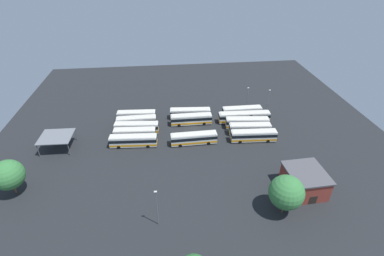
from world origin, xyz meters
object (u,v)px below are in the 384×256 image
object	(u,v)px
maintenance_shelter	(56,137)
lamp_post_near_entrance	(268,101)
bus_row0_slot0	(242,111)
bus_row0_slot2	(247,123)
bus_row2_slot0	(137,116)
bus_row2_slot1	(136,121)
tree_north_edge	(8,175)
bus_row0_slot4	(254,136)
bus_row1_slot0	(190,113)
bus_row1_slot1	(191,119)
depot_building	(305,181)
bus_row2_slot4	(133,141)
tree_west_edge	(286,192)
lamp_post_by_building	(157,207)
bus_row1_slot4	(194,138)
bus_row2_slot3	(135,134)
lamp_post_far_corner	(247,97)
bus_row0_slot1	(244,117)
bus_row2_slot2	(137,127)
bus_row0_slot3	(250,129)

from	to	relation	value
maintenance_shelter	lamp_post_near_entrance	xyz separation A→B (m)	(-62.30, -11.65, 1.11)
bus_row0_slot0	bus_row0_slot2	size ratio (longest dim) A/B	0.97
bus_row0_slot2	lamp_post_near_entrance	bearing A→B (deg)	-140.57
bus_row2_slot0	bus_row2_slot1	xyz separation A→B (m)	(-0.17, 3.48, 0.00)
tree_north_edge	bus_row0_slot4	bearing A→B (deg)	-166.53
bus_row1_slot0	bus_row1_slot1	xyz separation A→B (m)	(0.07, 3.75, -0.00)
bus_row2_slot0	depot_building	bearing A→B (deg)	138.14
maintenance_shelter	bus_row2_slot0	bearing A→B (deg)	-148.49
bus_row2_slot4	tree_west_edge	world-z (taller)	tree_west_edge
bus_row2_slot1	lamp_post_by_building	size ratio (longest dim) A/B	1.32
depot_building	lamp_post_near_entrance	distance (m)	34.24
bus_row1_slot4	bus_row2_slot3	world-z (taller)	same
bus_row2_slot3	lamp_post_far_corner	size ratio (longest dim) A/B	1.58
bus_row0_slot0	lamp_post_near_entrance	bearing A→B (deg)	-179.37
bus_row0_slot1	bus_row2_slot3	world-z (taller)	same
bus_row1_slot4	bus_row2_slot1	size ratio (longest dim) A/B	1.08
bus_row2_slot2	lamp_post_far_corner	xyz separation A→B (m)	(-36.39, -11.55, 2.40)
bus_row1_slot0	maintenance_shelter	world-z (taller)	maintenance_shelter
bus_row2_slot0	lamp_post_far_corner	size ratio (longest dim) A/B	1.59
maintenance_shelter	lamp_post_by_building	distance (m)	38.96
bus_row0_slot2	tree_north_edge	xyz separation A→B (m)	(58.59, 21.02, 3.62)
bus_row2_slot4	lamp_post_by_building	bearing A→B (deg)	103.46
bus_row1_slot0	depot_building	xyz separation A→B (m)	(-21.92, 34.63, 0.89)
bus_row2_slot0	maintenance_shelter	bearing A→B (deg)	31.51
lamp_post_near_entrance	bus_row2_slot0	bearing A→B (deg)	-1.11
lamp_post_far_corner	bus_row2_slot3	bearing A→B (deg)	21.92
bus_row2_slot2	tree_north_edge	bearing A→B (deg)	40.61
maintenance_shelter	lamp_post_far_corner	xyz separation A→B (m)	(-57.12, -17.07, 0.41)
bus_row2_slot3	tree_west_edge	size ratio (longest dim) A/B	1.31
bus_row0_slot1	depot_building	bearing A→B (deg)	99.88
bus_row0_slot3	bus_row1_slot4	size ratio (longest dim) A/B	0.95
bus_row0_slot0	bus_row1_slot1	world-z (taller)	same
bus_row0_slot0	lamp_post_by_building	size ratio (longest dim) A/B	1.39
lamp_post_near_entrance	lamp_post_far_corner	size ratio (longest dim) A/B	1.18
bus_row1_slot4	maintenance_shelter	world-z (taller)	maintenance_shelter
bus_row0_slot4	bus_row2_slot4	distance (m)	33.49
bus_row1_slot1	tree_north_edge	xyz separation A→B (m)	(42.01, 24.88, 3.62)
bus_row0_slot1	bus_row1_slot4	world-z (taller)	same
bus_row0_slot0	maintenance_shelter	bearing A→B (deg)	12.08
bus_row0_slot1	depot_building	xyz separation A→B (m)	(-5.31, 30.50, 0.88)
bus_row0_slot4	bus_row2_slot0	bearing A→B (deg)	-23.96
bus_row2_slot4	maintenance_shelter	bearing A→B (deg)	-3.30
bus_row0_slot4	bus_row2_slot3	bearing A→B (deg)	-7.93
bus_row2_slot0	bus_row0_slot2	bearing A→B (deg)	166.86
bus_row0_slot0	maintenance_shelter	size ratio (longest dim) A/B	1.46
maintenance_shelter	bus_row0_slot2	bearing A→B (deg)	-175.05
bus_row0_slot0	tree_north_edge	world-z (taller)	tree_north_edge
lamp_post_far_corner	bus_row2_slot4	bearing A→B (deg)	26.30
bus_row0_slot3	bus_row2_slot2	xyz separation A→B (m)	(32.93, -4.25, 0.00)
bus_row0_slot3	bus_row2_slot3	bearing A→B (deg)	-1.74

